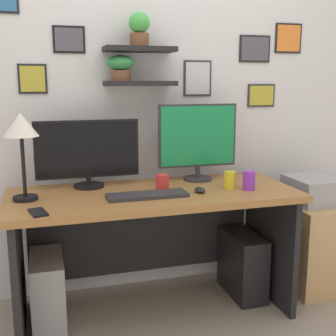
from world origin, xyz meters
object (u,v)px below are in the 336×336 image
Objects in this scene: keyboard at (147,195)px; pen_cup at (230,180)px; drawer_cabinet at (315,243)px; coffee_mug at (162,182)px; monitor_left at (88,152)px; monitor_right at (198,140)px; desk at (152,224)px; cell_phone at (38,212)px; computer_tower_left at (48,291)px; desk_lamp at (21,132)px; water_cup at (249,180)px; computer_tower_right at (242,264)px; computer_mouse at (200,190)px; printer at (319,190)px.

keyboard is 0.52m from pen_cup.
coffee_mug is at bearing -177.87° from drawer_cabinet.
monitor_left is 0.69m from monitor_right.
desk is at bearing -154.63° from monitor_right.
cell_phone reaches higher than computer_tower_left.
water_cup is at bearing -5.95° from desk_lamp.
keyboard is 0.59m from cell_phone.
computer_tower_left is at bearing -178.76° from computer_tower_right.
computer_mouse is 0.21m from pen_cup.
desk_lamp reaches higher than water_cup.
cell_phone is 0.37× the size of printer.
monitor_left is 1.63m from drawer_cabinet.
monitor_right reaches higher than pen_cup.
computer_tower_left is (-0.61, -0.01, -0.34)m from desk.
water_cup is 0.29× the size of printer.
coffee_mug reaches higher than desk.
desk_lamp is 5.11× the size of coffee_mug.
desk is 3.56× the size of desk_lamp.
drawer_cabinet is (0.80, -0.15, -0.72)m from monitor_right.
drawer_cabinet is at bearing 8.19° from keyboard.
computer_mouse is at bearing -169.77° from printer.
water_cup is 0.63m from computer_tower_right.
desk is at bearing -179.47° from printer.
desk is 0.62m from water_cup.
monitor_right is 1.06m from desk_lamp.
keyboard is at bearing -49.30° from monitor_left.
computer_mouse is at bearing 176.92° from water_cup.
monitor_right is at bearing 120.89° from water_cup.
desk_lamp is 1.19m from pen_cup.
pen_cup is at bearing -13.38° from desk.
printer is at bearing -10.79° from monitor_right.
desk is 2.70× the size of monitor_left.
monitor_left is at bearing 154.62° from desk.
desk is 14.87× the size of water_cup.
monitor_right reaches higher than printer.
computer_tower_left is at bearing 174.96° from pen_cup.
desk_lamp reaches higher than monitor_left.
pen_cup reaches higher than computer_tower_right.
coffee_mug reaches higher than computer_tower_right.
drawer_cabinet is (0.69, 0.12, -0.51)m from pen_cup.
monitor_left is at bearing 174.14° from printer.
coffee_mug is (0.12, 0.13, 0.04)m from keyboard.
monitor_right is 1.26m from computer_tower_left.
computer_mouse is 0.24× the size of printer.
cell_phone is (-0.29, -0.47, -0.20)m from monitor_left.
cell_phone is 0.62m from computer_tower_left.
computer_mouse is 0.82× the size of water_cup.
desk_lamp is at bearing 168.89° from keyboard.
desk_lamp is at bearing -178.48° from printer.
computer_tower_right is at bearing 179.68° from printer.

